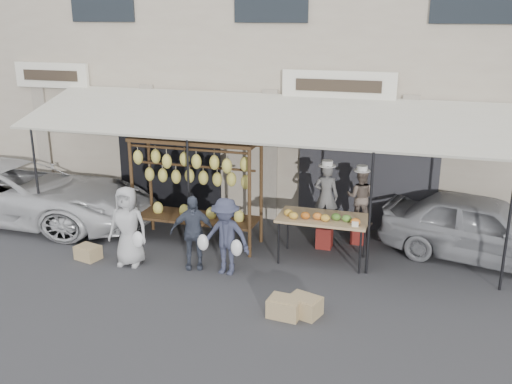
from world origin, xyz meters
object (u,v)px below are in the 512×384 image
crate_near_a (285,307)px  crate_far (88,252)px  banana_rack (195,171)px  van (9,177)px  crate_near_b (304,306)px  customer_left (128,226)px  customer_right (226,236)px  sedan (483,229)px  vendor_left (326,196)px  produce_table (322,219)px  vendor_right (360,197)px  customer_mid (193,232)px

crate_near_a → crate_far: (-4.21, 1.02, -0.02)m
banana_rack → van: 4.76m
crate_far → van: 3.47m
crate_near_b → van: 7.92m
crate_near_b → customer_left: bearing=165.6°
customer_left → crate_near_b: bearing=-19.7°
customer_right → sedan: size_ratio=0.38×
vendor_left → van: van is taller
customer_right → crate_far: (-2.80, -0.19, -0.59)m
vendor_left → van: (-7.30, -0.35, -0.11)m
crate_near_b → crate_far: (-4.50, 0.89, -0.02)m
crate_near_a → produce_table: bearing=85.6°
vendor_right → sedan: (2.38, -0.18, -0.36)m
produce_table → sedan: 3.11m
vendor_right → customer_mid: 3.54m
banana_rack → customer_right: banana_rack is taller
produce_table → banana_rack: bearing=176.4°
banana_rack → crate_near_b: banana_rack is taller
banana_rack → vendor_right: 3.40m
vendor_left → crate_near_a: vendor_left is taller
vendor_right → customer_right: (-2.15, -2.16, -0.28)m
crate_near_a → sedan: (3.12, 3.20, 0.50)m
crate_near_b → van: size_ratio=0.11×
crate_near_a → crate_near_b: size_ratio=1.01×
crate_near_a → customer_left: bearing=162.3°
crate_near_b → crate_far: 4.58m
banana_rack → crate_near_a: banana_rack is taller
customer_right → sedan: bearing=29.3°
van → vendor_left: bearing=-87.4°
produce_table → crate_far: produce_table is taller
crate_near_a → sedan: 4.49m
customer_right → crate_near_b: (1.70, -1.08, -0.57)m
produce_table → customer_mid: 2.46m
customer_mid → vendor_left: bearing=18.5°
vendor_right → customer_right: bearing=47.7°
customer_mid → crate_near_b: 2.69m
banana_rack → van: (-4.72, 0.20, -0.57)m
produce_table → sedan: size_ratio=0.45×
produce_table → customer_right: bearing=-147.5°
produce_table → crate_near_b: produce_table is taller
produce_table → vendor_left: (-0.07, 0.72, 0.22)m
produce_table → customer_mid: customer_mid is taller
crate_near_b → sedan: 4.20m
crate_near_a → sedan: size_ratio=0.13×
van → crate_near_b: bearing=-108.3°
crate_near_a → customer_mid: bearing=148.7°
crate_far → vendor_right: bearing=25.4°
vendor_right → crate_far: size_ratio=2.62×
customer_left → van: (-3.88, 1.52, 0.22)m
crate_near_b → sedan: bearing=47.3°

